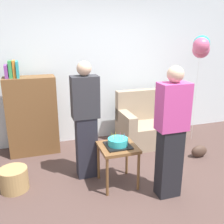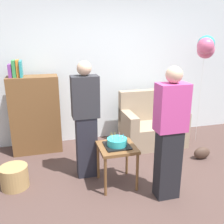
{
  "view_description": "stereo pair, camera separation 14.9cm",
  "coord_description": "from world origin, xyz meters",
  "px_view_note": "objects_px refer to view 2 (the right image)",
  "views": [
    {
      "loc": [
        -1.23,
        -2.55,
        1.99
      ],
      "look_at": [
        -0.22,
        0.6,
        0.95
      ],
      "focal_mm": 41.31,
      "sensor_mm": 36.0,
      "label": 1
    },
    {
      "loc": [
        -1.09,
        -2.59,
        1.99
      ],
      "look_at": [
        -0.22,
        0.6,
        0.95
      ],
      "focal_mm": 41.31,
      "sensor_mm": 36.0,
      "label": 2
    }
  ],
  "objects_px": {
    "couch": "(152,125)",
    "side_table": "(117,152)",
    "balloon_bunch": "(206,47)",
    "handbag": "(202,153)",
    "bookshelf": "(35,114)",
    "wicker_basket": "(14,177)",
    "birthday_cake": "(117,143)",
    "person_blowing_candles": "(86,120)",
    "person_holding_cake": "(170,134)"
  },
  "relations": [
    {
      "from": "side_table",
      "to": "balloon_bunch",
      "type": "relative_size",
      "value": 0.29
    },
    {
      "from": "couch",
      "to": "handbag",
      "type": "bearing_deg",
      "value": -55.86
    },
    {
      "from": "person_holding_cake",
      "to": "side_table",
      "type": "bearing_deg",
      "value": -12.47
    },
    {
      "from": "side_table",
      "to": "birthday_cake",
      "type": "height_order",
      "value": "birthday_cake"
    },
    {
      "from": "bookshelf",
      "to": "side_table",
      "type": "xyz_separation_m",
      "value": [
        1.03,
        -1.35,
        -0.19
      ]
    },
    {
      "from": "wicker_basket",
      "to": "couch",
      "type": "bearing_deg",
      "value": 20.23
    },
    {
      "from": "handbag",
      "to": "person_blowing_candles",
      "type": "bearing_deg",
      "value": 179.63
    },
    {
      "from": "wicker_basket",
      "to": "balloon_bunch",
      "type": "xyz_separation_m",
      "value": [
        3.18,
        0.71,
        1.58
      ]
    },
    {
      "from": "birthday_cake",
      "to": "wicker_basket",
      "type": "xyz_separation_m",
      "value": [
        -1.33,
        0.28,
        -0.46
      ]
    },
    {
      "from": "person_holding_cake",
      "to": "balloon_bunch",
      "type": "relative_size",
      "value": 0.85
    },
    {
      "from": "person_blowing_candles",
      "to": "handbag",
      "type": "bearing_deg",
      "value": 17.43
    },
    {
      "from": "couch",
      "to": "balloon_bunch",
      "type": "xyz_separation_m",
      "value": [
        0.86,
        -0.14,
        1.39
      ]
    },
    {
      "from": "bookshelf",
      "to": "birthday_cake",
      "type": "xyz_separation_m",
      "value": [
        1.03,
        -1.35,
        -0.06
      ]
    },
    {
      "from": "person_holding_cake",
      "to": "balloon_bunch",
      "type": "xyz_separation_m",
      "value": [
        1.33,
        1.4,
        0.9
      ]
    },
    {
      "from": "person_blowing_candles",
      "to": "person_holding_cake",
      "type": "xyz_separation_m",
      "value": [
        0.87,
        -0.76,
        0.0
      ]
    },
    {
      "from": "side_table",
      "to": "bookshelf",
      "type": "bearing_deg",
      "value": 127.43
    },
    {
      "from": "side_table",
      "to": "balloon_bunch",
      "type": "distance_m",
      "value": 2.45
    },
    {
      "from": "bookshelf",
      "to": "wicker_basket",
      "type": "xyz_separation_m",
      "value": [
        -0.29,
        -1.07,
        -0.52
      ]
    },
    {
      "from": "bookshelf",
      "to": "person_holding_cake",
      "type": "relative_size",
      "value": 0.96
    },
    {
      "from": "birthday_cake",
      "to": "person_blowing_candles",
      "type": "xyz_separation_m",
      "value": [
        -0.34,
        0.35,
        0.22
      ]
    },
    {
      "from": "person_blowing_candles",
      "to": "wicker_basket",
      "type": "distance_m",
      "value": 1.2
    },
    {
      "from": "bookshelf",
      "to": "balloon_bunch",
      "type": "xyz_separation_m",
      "value": [
        2.89,
        -0.36,
        1.07
      ]
    },
    {
      "from": "birthday_cake",
      "to": "couch",
      "type": "bearing_deg",
      "value": 48.94
    },
    {
      "from": "side_table",
      "to": "wicker_basket",
      "type": "height_order",
      "value": "side_table"
    },
    {
      "from": "balloon_bunch",
      "to": "side_table",
      "type": "bearing_deg",
      "value": -151.84
    },
    {
      "from": "couch",
      "to": "wicker_basket",
      "type": "bearing_deg",
      "value": -159.77
    },
    {
      "from": "birthday_cake",
      "to": "handbag",
      "type": "bearing_deg",
      "value": 12.27
    },
    {
      "from": "bookshelf",
      "to": "person_blowing_candles",
      "type": "height_order",
      "value": "person_blowing_candles"
    },
    {
      "from": "handbag",
      "to": "balloon_bunch",
      "type": "relative_size",
      "value": 0.15
    },
    {
      "from": "couch",
      "to": "wicker_basket",
      "type": "relative_size",
      "value": 3.06
    },
    {
      "from": "birthday_cake",
      "to": "person_blowing_candles",
      "type": "bearing_deg",
      "value": 134.76
    },
    {
      "from": "couch",
      "to": "bookshelf",
      "type": "xyz_separation_m",
      "value": [
        -2.03,
        0.21,
        0.33
      ]
    },
    {
      "from": "side_table",
      "to": "person_blowing_candles",
      "type": "distance_m",
      "value": 0.6
    },
    {
      "from": "side_table",
      "to": "person_blowing_candles",
      "type": "height_order",
      "value": "person_blowing_candles"
    },
    {
      "from": "couch",
      "to": "person_holding_cake",
      "type": "distance_m",
      "value": 1.69
    },
    {
      "from": "couch",
      "to": "person_blowing_candles",
      "type": "distance_m",
      "value": 1.63
    },
    {
      "from": "balloon_bunch",
      "to": "bookshelf",
      "type": "bearing_deg",
      "value": 172.95
    },
    {
      "from": "balloon_bunch",
      "to": "handbag",
      "type": "bearing_deg",
      "value": -115.88
    },
    {
      "from": "person_holding_cake",
      "to": "handbag",
      "type": "bearing_deg",
      "value": -118.01
    },
    {
      "from": "wicker_basket",
      "to": "side_table",
      "type": "bearing_deg",
      "value": -12.04
    },
    {
      "from": "couch",
      "to": "bookshelf",
      "type": "height_order",
      "value": "bookshelf"
    },
    {
      "from": "person_holding_cake",
      "to": "balloon_bunch",
      "type": "distance_m",
      "value": 2.14
    },
    {
      "from": "person_holding_cake",
      "to": "birthday_cake",
      "type": "bearing_deg",
      "value": -12.47
    },
    {
      "from": "couch",
      "to": "birthday_cake",
      "type": "distance_m",
      "value": 1.53
    },
    {
      "from": "couch",
      "to": "side_table",
      "type": "height_order",
      "value": "couch"
    },
    {
      "from": "bookshelf",
      "to": "handbag",
      "type": "height_order",
      "value": "bookshelf"
    },
    {
      "from": "birthday_cake",
      "to": "person_holding_cake",
      "type": "relative_size",
      "value": 0.2
    },
    {
      "from": "couch",
      "to": "balloon_bunch",
      "type": "relative_size",
      "value": 0.57
    },
    {
      "from": "side_table",
      "to": "handbag",
      "type": "bearing_deg",
      "value": 12.27
    },
    {
      "from": "couch",
      "to": "side_table",
      "type": "distance_m",
      "value": 1.52
    }
  ]
}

